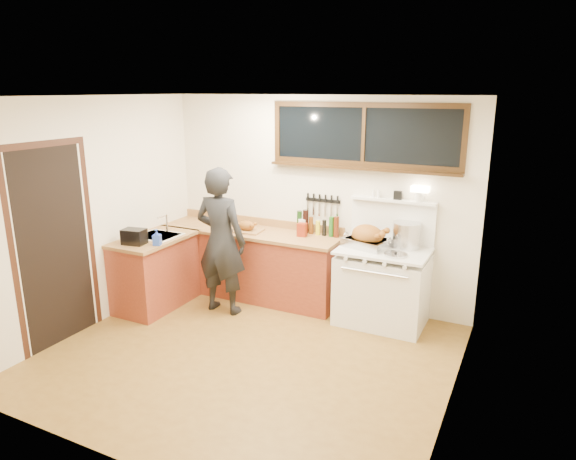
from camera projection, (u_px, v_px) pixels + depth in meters
The scene contains 20 objects.
ground_plane at pixel (247, 357), 5.29m from camera, with size 4.00×3.50×0.02m, color brown.
room_shell at pixel (244, 200), 4.85m from camera, with size 4.10×3.60×2.65m.
counter_back at pixel (250, 262), 6.77m from camera, with size 2.44×0.64×1.00m.
counter_left at pixel (155, 271), 6.44m from camera, with size 0.64×1.09×0.90m.
sink_unit at pixel (158, 240), 6.39m from camera, with size 0.50×0.45×0.37m.
vintage_stove at pixel (383, 285), 5.96m from camera, with size 1.02×0.74×1.61m.
back_window at pixel (363, 142), 5.98m from camera, with size 2.32×0.13×0.77m.
left_doorway at pixel (55, 245), 5.38m from camera, with size 0.02×1.04×2.17m.
knife_strip at pixel (323, 201), 6.40m from camera, with size 0.46×0.03×0.28m.
man at pixel (221, 241), 6.16m from camera, with size 0.66×0.44×1.80m.
soap_bottle at pixel (157, 237), 5.98m from camera, with size 0.11×0.11×0.19m.
toaster at pixel (134, 237), 6.02m from camera, with size 0.29×0.22×0.18m.
cutting_board at pixel (247, 227), 6.57m from camera, with size 0.42×0.33×0.14m.
roast_turkey at pixel (368, 238), 5.91m from camera, with size 0.57×0.48×0.26m.
stockpot at pixel (406, 235), 5.87m from camera, with size 0.35×0.35×0.30m.
saucepan at pixel (404, 242), 5.90m from camera, with size 0.20×0.29×0.12m.
pot_lid at pixel (396, 254), 5.62m from camera, with size 0.28×0.28×0.04m.
coffee_tin at pixel (302, 230), 6.34m from camera, with size 0.12×0.10×0.17m.
pitcher at pixel (302, 226), 6.47m from camera, with size 0.11×0.11×0.18m.
bottle_cluster at pixel (317, 225), 6.40m from camera, with size 0.57×0.07×0.30m.
Camera 1 is at (2.48, -4.08, 2.66)m, focal length 32.00 mm.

